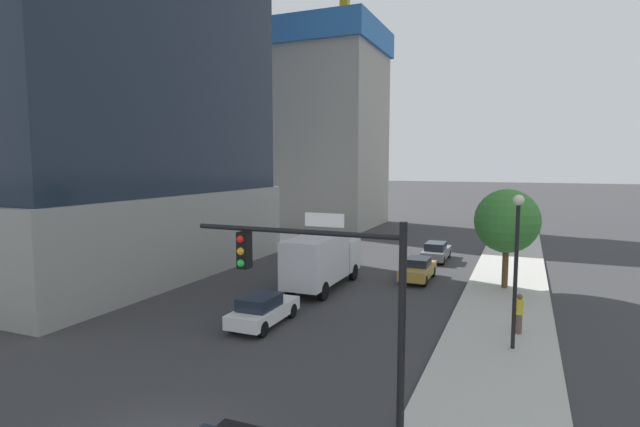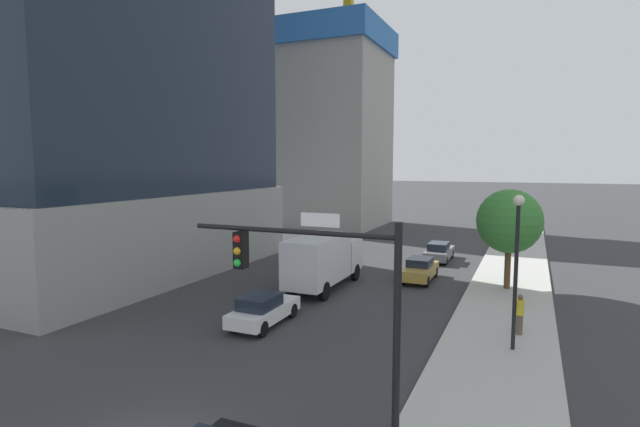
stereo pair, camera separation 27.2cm
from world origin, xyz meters
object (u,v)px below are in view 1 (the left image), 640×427
Objects in this scene: car_gold at (418,269)px; box_truck at (322,259)px; traffic_light_pole at (326,285)px; pedestrian_yellow_shirt at (519,313)px; street_lamp at (517,250)px; construction_building at (326,117)px; car_white at (263,310)px; street_tree at (507,221)px; car_gray at (436,251)px.

box_truck is (-4.94, -4.53, 1.12)m from car_gold.
traffic_light_pole is 12.45m from pedestrian_yellow_shirt.
street_lamp is 12.78m from car_gold.
construction_building reaches higher than street_lamp.
car_gold is 0.57× the size of box_truck.
car_white is at bearing 129.15° from traffic_light_pole.
street_tree is 8.93m from pedestrian_yellow_shirt.
pedestrian_yellow_shirt is at bearing -20.57° from box_truck.
traffic_light_pole is 20.13m from car_gold.
box_truck reaches higher than car_gray.
traffic_light_pole is 1.43× the size of car_white.
pedestrian_yellow_shirt is (11.21, 3.07, 0.32)m from car_white.
street_tree is (-0.71, 10.28, -0.01)m from street_lamp.
car_white is at bearing -72.33° from construction_building.
traffic_light_pole is at bearing -50.85° from car_white.
street_lamp is (22.66, -35.45, -9.10)m from construction_building.
box_truck is 4.23× the size of pedestrian_yellow_shirt.
construction_building is at bearing 112.14° from traffic_light_pole.
car_white is (-11.02, -1.10, -3.46)m from street_lamp.
construction_building is 4.44× the size of box_truck.
traffic_light_pole is at bearing -113.37° from pedestrian_yellow_shirt.
car_gray is at bearing 67.05° from box_truck.
car_gold is at bearing 175.48° from street_tree.
construction_building is at bearing 111.69° from box_truck.
car_gray is at bearing 125.36° from street_tree.
car_white is (-10.30, -11.38, -3.46)m from street_tree.
pedestrian_yellow_shirt is (22.85, -33.48, -12.25)m from construction_building.
pedestrian_yellow_shirt is at bearing -54.32° from car_gold.
traffic_light_pole is at bearing -67.86° from construction_building.
box_truck is at bearing 113.00° from traffic_light_pole.
car_gray is (16.58, -17.61, -12.59)m from construction_building.
construction_building is at bearing 131.08° from street_tree.
traffic_light_pole is 3.46× the size of pedestrian_yellow_shirt.
street_lamp is 19.16m from car_gray.
street_lamp is 3.72m from pedestrian_yellow_shirt.
box_truck is (-4.94, -11.66, 1.15)m from car_gray.
street_lamp is at bearing -29.27° from box_truck.
construction_building is 5.43× the size of traffic_light_pole.
construction_building reaches higher than car_gray.
traffic_light_pole is 1.44× the size of car_gold.
street_tree is 1.31× the size of car_gray.
car_gold is at bearing -90.00° from car_gray.
street_lamp is 11.60m from car_white.
construction_building reaches higher than street_tree.
box_truck is at bearing -112.95° from car_gray.
car_gold is at bearing -56.18° from construction_building.
construction_building is at bearing 107.67° from car_white.
traffic_light_pole is at bearing -67.00° from box_truck.
street_tree is at bearing -4.52° from car_gold.
street_lamp reaches higher than pedestrian_yellow_shirt.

